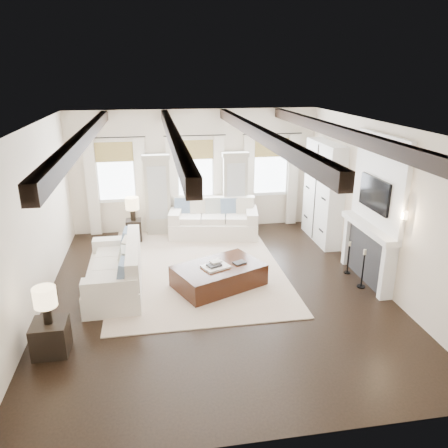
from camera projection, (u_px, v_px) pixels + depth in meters
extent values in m
plane|color=black|center=(217.00, 291.00, 8.62)|extent=(7.50, 7.50, 0.00)
cube|color=#F2E2CA|center=(195.00, 171.00, 11.58)|extent=(6.50, 0.04, 3.20)
cube|color=#F2E2CA|center=(269.00, 323.00, 4.60)|extent=(6.50, 0.04, 3.20)
cube|color=#F2E2CA|center=(31.00, 224.00, 7.58)|extent=(0.04, 7.50, 3.20)
cube|color=#F2E2CA|center=(379.00, 206.00, 8.59)|extent=(0.04, 7.50, 3.20)
cube|color=white|center=(216.00, 127.00, 7.56)|extent=(6.50, 7.50, 0.04)
cube|color=black|center=(85.00, 137.00, 7.25)|extent=(0.16, 7.40, 0.22)
cube|color=black|center=(172.00, 135.00, 7.48)|extent=(0.16, 7.40, 0.22)
cube|color=black|center=(257.00, 133.00, 7.71)|extent=(0.16, 7.40, 0.22)
cube|color=black|center=(335.00, 131.00, 7.94)|extent=(0.16, 7.40, 0.22)
cube|color=white|center=(116.00, 172.00, 11.21)|extent=(0.90, 0.03, 1.45)
cube|color=#9E8544|center=(114.00, 152.00, 10.98)|extent=(0.94, 0.04, 0.50)
cube|color=white|center=(92.00, 188.00, 11.15)|extent=(0.28, 0.08, 2.50)
cube|color=white|center=(141.00, 186.00, 11.34)|extent=(0.28, 0.08, 2.50)
cylinder|color=black|center=(113.00, 137.00, 10.81)|extent=(1.60, 0.02, 0.02)
cube|color=white|center=(195.00, 169.00, 11.53)|extent=(0.90, 0.03, 1.45)
cube|color=#9E8544|center=(195.00, 150.00, 11.30)|extent=(0.94, 0.04, 0.50)
cube|color=white|center=(173.00, 185.00, 11.47)|extent=(0.28, 0.08, 2.50)
cube|color=white|center=(219.00, 183.00, 11.66)|extent=(0.28, 0.08, 2.50)
cylinder|color=black|center=(195.00, 136.00, 11.13)|extent=(1.60, 0.02, 0.02)
cube|color=white|center=(270.00, 167.00, 11.85)|extent=(0.90, 0.03, 1.45)
cube|color=#9E8544|center=(272.00, 148.00, 11.62)|extent=(0.94, 0.04, 0.50)
cube|color=white|center=(249.00, 182.00, 11.79)|extent=(0.28, 0.08, 2.50)
cube|color=white|center=(293.00, 180.00, 11.98)|extent=(0.28, 0.08, 2.50)
cylinder|color=black|center=(273.00, 134.00, 11.45)|extent=(1.60, 0.02, 0.02)
cube|color=#B5B1A1|center=(158.00, 197.00, 11.41)|extent=(0.64, 0.38, 2.00)
cube|color=#B2B7BA|center=(157.00, 193.00, 11.18)|extent=(0.48, 0.02, 1.40)
cube|color=#B5B1A1|center=(155.00, 156.00, 11.06)|extent=(0.70, 0.42, 0.12)
cube|color=#B5B1A1|center=(234.00, 193.00, 11.73)|extent=(0.64, 0.38, 2.00)
cube|color=#B2B7BA|center=(236.00, 190.00, 11.49)|extent=(0.48, 0.02, 1.40)
cube|color=#B5B1A1|center=(235.00, 154.00, 11.38)|extent=(0.70, 0.42, 0.12)
cube|color=#242426|center=(369.00, 255.00, 8.93)|extent=(0.18, 1.50, 1.10)
cube|color=black|center=(367.00, 262.00, 8.97)|extent=(0.10, 0.90, 0.70)
cube|color=white|center=(388.00, 272.00, 8.16)|extent=(0.26, 0.14, 1.10)
cube|color=white|center=(350.00, 241.00, 9.69)|extent=(0.26, 0.14, 1.10)
cube|color=white|center=(369.00, 227.00, 8.72)|extent=(0.32, 1.90, 0.12)
cube|color=white|center=(380.00, 181.00, 8.42)|extent=(0.10, 1.90, 1.80)
cube|color=black|center=(375.00, 194.00, 8.49)|extent=(0.07, 1.10, 0.64)
cylinder|color=#FFD899|center=(405.00, 215.00, 7.55)|extent=(0.10, 0.10, 0.14)
cube|color=silver|center=(323.00, 192.00, 10.86)|extent=(0.40, 1.70, 2.50)
cube|color=black|center=(315.00, 193.00, 10.83)|extent=(0.01, 0.02, 2.40)
cube|color=beige|center=(196.00, 266.00, 9.69)|extent=(3.65, 4.99, 0.02)
cube|color=white|center=(214.00, 228.00, 11.45)|extent=(2.40, 1.40, 0.43)
cube|color=white|center=(214.00, 206.00, 11.65)|extent=(2.16, 0.61, 0.54)
cube|color=white|center=(176.00, 215.00, 11.34)|extent=(0.45, 1.00, 0.28)
cube|color=white|center=(252.00, 215.00, 11.32)|extent=(0.45, 1.00, 0.28)
cube|color=white|center=(190.00, 218.00, 11.30)|extent=(0.71, 0.74, 0.15)
cube|color=white|center=(214.00, 218.00, 11.30)|extent=(0.71, 0.74, 0.15)
cube|color=white|center=(238.00, 218.00, 11.29)|extent=(0.71, 0.74, 0.15)
cube|color=slate|center=(183.00, 207.00, 11.48)|extent=(0.49, 0.31, 0.47)
cube|color=silver|center=(199.00, 207.00, 11.48)|extent=(0.49, 0.31, 0.47)
cube|color=beige|center=(214.00, 207.00, 11.47)|extent=(0.49, 0.31, 0.47)
cube|color=slate|center=(229.00, 207.00, 11.47)|extent=(0.49, 0.31, 0.47)
cube|color=silver|center=(244.00, 207.00, 11.46)|extent=(0.49, 0.31, 0.47)
cube|color=white|center=(115.00, 279.00, 8.63)|extent=(1.05, 2.27, 0.43)
cube|color=white|center=(133.00, 256.00, 8.53)|extent=(0.26, 2.16, 0.54)
cube|color=white|center=(116.00, 244.00, 9.43)|extent=(0.97, 0.29, 0.28)
cube|color=white|center=(110.00, 286.00, 7.59)|extent=(0.97, 0.29, 0.28)
cube|color=white|center=(113.00, 254.00, 9.10)|extent=(0.65, 0.61, 0.15)
cube|color=white|center=(111.00, 266.00, 8.52)|extent=(0.65, 0.61, 0.15)
cube|color=white|center=(108.00, 281.00, 7.94)|extent=(0.65, 0.61, 0.15)
cube|color=slate|center=(125.00, 240.00, 9.24)|extent=(0.24, 0.45, 0.47)
cube|color=silver|center=(124.00, 249.00, 8.74)|extent=(0.24, 0.45, 0.47)
cube|color=beige|center=(123.00, 260.00, 8.24)|extent=(0.24, 0.45, 0.47)
cube|color=slate|center=(122.00, 273.00, 7.74)|extent=(0.24, 0.45, 0.47)
cube|color=black|center=(219.00, 276.00, 8.76)|extent=(1.98, 1.66, 0.45)
cube|color=white|center=(216.00, 267.00, 8.60)|extent=(0.61, 0.55, 0.04)
cube|color=#262628|center=(214.00, 265.00, 8.57)|extent=(0.32, 0.29, 0.04)
cube|color=beige|center=(216.00, 261.00, 8.65)|extent=(0.27, 0.25, 0.03)
cube|color=#262628|center=(239.00, 263.00, 8.79)|extent=(0.29, 0.26, 0.03)
cube|color=black|center=(51.00, 337.00, 6.68)|extent=(0.52, 0.52, 0.52)
cylinder|color=black|center=(47.00, 314.00, 6.55)|extent=(0.13, 0.13, 0.28)
cylinder|color=#F9D89E|center=(45.00, 297.00, 6.45)|extent=(0.34, 0.34, 0.30)
cube|color=black|center=(134.00, 230.00, 11.08)|extent=(0.38, 0.38, 0.57)
cylinder|color=black|center=(133.00, 214.00, 10.94)|extent=(0.13, 0.13, 0.28)
cylinder|color=#F9D89E|center=(132.00, 203.00, 10.84)|extent=(0.34, 0.34, 0.30)
cylinder|color=black|center=(361.00, 286.00, 8.79)|extent=(0.16, 0.16, 0.02)
cylinder|color=black|center=(363.00, 271.00, 8.67)|extent=(0.03, 0.03, 0.72)
cylinder|color=beige|center=(365.00, 252.00, 8.54)|extent=(0.06, 0.06, 0.10)
cylinder|color=black|center=(347.00, 272.00, 9.40)|extent=(0.15, 0.15, 0.02)
cylinder|color=black|center=(348.00, 259.00, 9.30)|extent=(0.03, 0.03, 0.64)
cylinder|color=beige|center=(350.00, 244.00, 9.18)|extent=(0.05, 0.05, 0.09)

